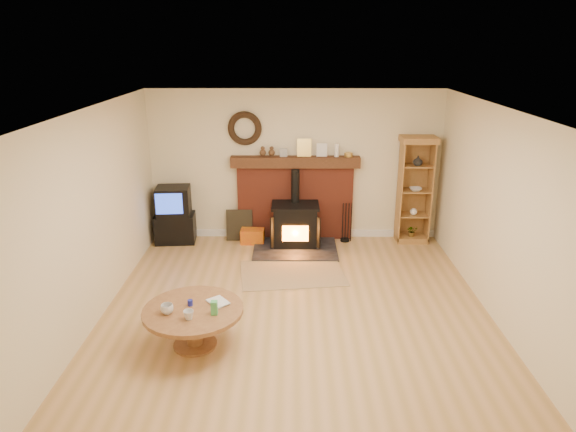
{
  "coord_description": "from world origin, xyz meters",
  "views": [
    {
      "loc": [
        -0.06,
        -5.9,
        3.37
      ],
      "look_at": [
        -0.11,
        1.0,
        0.98
      ],
      "focal_mm": 32.0,
      "sensor_mm": 36.0,
      "label": 1
    }
  ],
  "objects_px": {
    "wood_stove": "(295,226)",
    "tv_unit": "(174,216)",
    "curio_cabinet": "(414,190)",
    "coffee_table": "(193,316)"
  },
  "relations": [
    {
      "from": "wood_stove",
      "to": "curio_cabinet",
      "type": "xyz_separation_m",
      "value": [
        2.04,
        0.28,
        0.57
      ]
    },
    {
      "from": "curio_cabinet",
      "to": "wood_stove",
      "type": "bearing_deg",
      "value": -172.21
    },
    {
      "from": "tv_unit",
      "to": "coffee_table",
      "type": "distance_m",
      "value": 3.37
    },
    {
      "from": "tv_unit",
      "to": "coffee_table",
      "type": "bearing_deg",
      "value": -74.31
    },
    {
      "from": "wood_stove",
      "to": "tv_unit",
      "type": "xyz_separation_m",
      "value": [
        -2.09,
        0.19,
        0.11
      ]
    },
    {
      "from": "curio_cabinet",
      "to": "coffee_table",
      "type": "bearing_deg",
      "value": -134.05
    },
    {
      "from": "coffee_table",
      "to": "tv_unit",
      "type": "bearing_deg",
      "value": 105.69
    },
    {
      "from": "wood_stove",
      "to": "tv_unit",
      "type": "relative_size",
      "value": 1.41
    },
    {
      "from": "tv_unit",
      "to": "curio_cabinet",
      "type": "distance_m",
      "value": 4.16
    },
    {
      "from": "wood_stove",
      "to": "tv_unit",
      "type": "distance_m",
      "value": 2.1
    }
  ]
}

